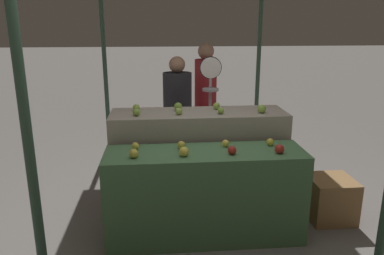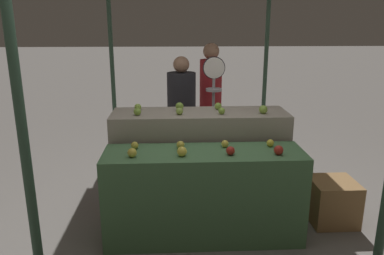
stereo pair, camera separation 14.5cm
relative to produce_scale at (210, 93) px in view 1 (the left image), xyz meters
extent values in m
plane|color=slate|center=(-0.22, -1.28, -1.19)|extent=(60.00, 60.00, 0.00)
cylinder|color=#33513D|center=(-1.51, -2.10, 0.14)|extent=(0.07, 0.07, 2.66)
cylinder|color=#33513D|center=(-1.51, 1.75, 0.14)|extent=(0.07, 0.07, 2.66)
cylinder|color=#33513D|center=(1.07, 1.75, 0.14)|extent=(0.07, 0.07, 2.66)
cube|color=#4C7A4C|center=(-0.22, -1.28, -0.75)|extent=(1.87, 0.55, 0.88)
cube|color=gray|center=(-0.22, -0.68, -0.63)|extent=(1.87, 0.55, 1.12)
sphere|color=gold|center=(-0.87, -1.39, -0.27)|extent=(0.08, 0.08, 0.08)
sphere|color=yellow|center=(-0.43, -1.39, -0.26)|extent=(0.09, 0.09, 0.09)
sphere|color=#AD281E|center=(0.01, -1.38, -0.27)|extent=(0.08, 0.08, 0.08)
sphere|color=#AD281E|center=(0.45, -1.39, -0.27)|extent=(0.09, 0.09, 0.09)
sphere|color=gold|center=(-0.87, -1.17, -0.27)|extent=(0.07, 0.07, 0.07)
sphere|color=gold|center=(-0.44, -1.18, -0.27)|extent=(0.08, 0.08, 0.08)
sphere|color=yellow|center=(-0.01, -1.16, -0.27)|extent=(0.07, 0.07, 0.07)
sphere|color=gold|center=(0.43, -1.16, -0.27)|extent=(0.07, 0.07, 0.07)
sphere|color=#7AA338|center=(-0.87, -0.79, -0.03)|extent=(0.08, 0.08, 0.08)
sphere|color=#8EB247|center=(-0.44, -0.79, -0.04)|extent=(0.07, 0.07, 0.07)
sphere|color=#7AA338|center=(0.00, -0.79, -0.04)|extent=(0.07, 0.07, 0.07)
sphere|color=#84AD3D|center=(0.44, -0.78, -0.03)|extent=(0.09, 0.09, 0.09)
sphere|color=#84AD3D|center=(-0.88, -0.58, -0.04)|extent=(0.08, 0.08, 0.08)
sphere|color=#7AA338|center=(-0.43, -0.58, -0.03)|extent=(0.09, 0.09, 0.09)
sphere|color=#84AD3D|center=(-0.01, -0.57, -0.03)|extent=(0.08, 0.08, 0.08)
cylinder|color=#99999E|center=(0.00, 0.01, -0.43)|extent=(0.04, 0.04, 1.53)
cylinder|color=black|center=(0.00, 0.01, 0.31)|extent=(0.27, 0.01, 0.27)
cylinder|color=silver|center=(0.00, -0.01, 0.31)|extent=(0.25, 0.02, 0.25)
cylinder|color=#99999E|center=(0.00, -0.01, 0.12)|extent=(0.01, 0.01, 0.14)
cylinder|color=#99999E|center=(0.00, -0.01, 0.05)|extent=(0.20, 0.20, 0.03)
cube|color=#2D2D38|center=(-0.39, 0.36, -0.82)|extent=(0.29, 0.18, 0.75)
cylinder|color=#232328|center=(-0.39, 0.36, -0.11)|extent=(0.39, 0.39, 0.65)
sphere|color=#936B51|center=(-0.39, 0.36, 0.32)|extent=(0.21, 0.21, 0.21)
cube|color=#2D2D38|center=(0.04, 0.81, -0.78)|extent=(0.27, 0.22, 0.82)
cylinder|color=maroon|center=(0.04, 0.81, -0.02)|extent=(0.41, 0.41, 0.71)
sphere|color=#936B51|center=(0.04, 0.81, 0.45)|extent=(0.23, 0.23, 0.23)
cube|color=#9E7547|center=(1.15, -1.06, -0.96)|extent=(0.46, 0.46, 0.46)
camera|label=1|loc=(-0.64, -4.53, 0.85)|focal=35.00mm
camera|label=2|loc=(-0.50, -4.54, 0.85)|focal=35.00mm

